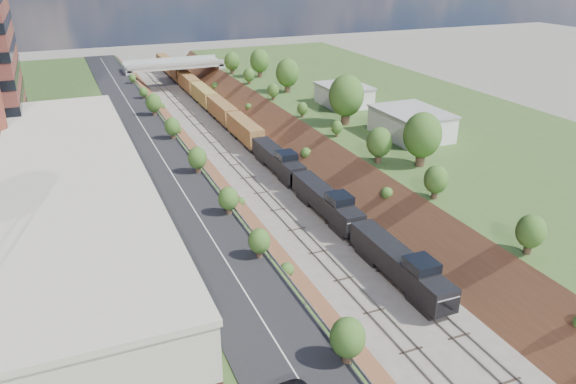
% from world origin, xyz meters
% --- Properties ---
extents(platform_left, '(44.00, 180.00, 5.00)m').
position_xyz_m(platform_left, '(-33.00, 60.00, 2.50)').
color(platform_left, '#375623').
rests_on(platform_left, ground).
extents(platform_right, '(44.00, 180.00, 5.00)m').
position_xyz_m(platform_right, '(33.00, 60.00, 2.50)').
color(platform_right, '#375623').
rests_on(platform_right, ground).
extents(embankment_left, '(10.00, 180.00, 10.00)m').
position_xyz_m(embankment_left, '(-11.00, 60.00, 0.00)').
color(embankment_left, brown).
rests_on(embankment_left, ground).
extents(embankment_right, '(10.00, 180.00, 10.00)m').
position_xyz_m(embankment_right, '(11.00, 60.00, 0.00)').
color(embankment_right, brown).
rests_on(embankment_right, ground).
extents(rail_left_track, '(1.58, 180.00, 0.18)m').
position_xyz_m(rail_left_track, '(-2.60, 60.00, 0.09)').
color(rail_left_track, gray).
rests_on(rail_left_track, ground).
extents(rail_right_track, '(1.58, 180.00, 0.18)m').
position_xyz_m(rail_right_track, '(2.60, 60.00, 0.09)').
color(rail_right_track, gray).
rests_on(rail_right_track, ground).
extents(road, '(8.00, 180.00, 0.10)m').
position_xyz_m(road, '(-15.50, 60.00, 5.05)').
color(road, black).
rests_on(road, platform_left).
extents(guardrail, '(0.10, 171.00, 0.70)m').
position_xyz_m(guardrail, '(-11.40, 59.80, 5.55)').
color(guardrail, '#99999E').
rests_on(guardrail, platform_left).
extents(commercial_building, '(14.30, 62.30, 7.00)m').
position_xyz_m(commercial_building, '(-28.00, 38.00, 8.51)').
color(commercial_building, brown).
rests_on(commercial_building, platform_left).
extents(overpass, '(24.50, 8.30, 7.40)m').
position_xyz_m(overpass, '(0.00, 122.00, 4.92)').
color(overpass, gray).
rests_on(overpass, ground).
extents(white_building_near, '(9.00, 12.00, 4.00)m').
position_xyz_m(white_building_near, '(23.50, 52.00, 7.00)').
color(white_building_near, silver).
rests_on(white_building_near, platform_right).
extents(white_building_far, '(8.00, 10.00, 3.60)m').
position_xyz_m(white_building_far, '(23.00, 74.00, 6.80)').
color(white_building_far, silver).
rests_on(white_building_far, platform_right).
extents(tree_right_large, '(5.25, 5.25, 7.61)m').
position_xyz_m(tree_right_large, '(17.00, 40.00, 9.38)').
color(tree_right_large, '#473323').
rests_on(tree_right_large, platform_right).
extents(tree_left_crest, '(2.45, 2.45, 3.55)m').
position_xyz_m(tree_left_crest, '(-11.80, 20.00, 7.04)').
color(tree_left_crest, '#473323').
rests_on(tree_left_crest, platform_left).
extents(freight_train, '(2.74, 140.75, 4.55)m').
position_xyz_m(freight_train, '(2.60, 87.48, 2.42)').
color(freight_train, black).
rests_on(freight_train, ground).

